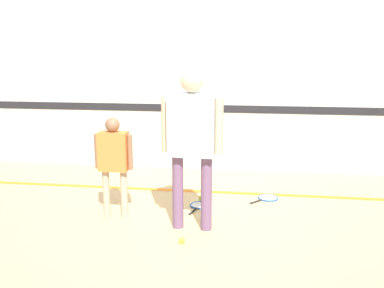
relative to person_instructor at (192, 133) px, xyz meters
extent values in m
plane|color=tan|center=(-0.08, 0.01, -1.09)|extent=(16.00, 16.00, 0.00)
cube|color=beige|center=(-0.08, 2.50, 0.51)|extent=(16.00, 0.06, 3.20)
cube|color=black|center=(-0.08, 2.47, -0.06)|extent=(16.00, 0.01, 0.12)
cube|color=orange|center=(-0.08, 1.28, -1.08)|extent=(14.40, 0.10, 0.01)
cylinder|color=#6B4C70|center=(-0.16, 0.01, -0.67)|extent=(0.12, 0.12, 0.84)
cylinder|color=#6B4C70|center=(0.16, -0.01, -0.67)|extent=(0.12, 0.12, 0.84)
cube|color=silver|center=(0.00, 0.00, 0.09)|extent=(0.50, 0.29, 0.67)
sphere|color=#DBAD89|center=(0.00, 0.00, 0.55)|extent=(0.25, 0.25, 0.25)
cylinder|color=#DBAD89|center=(-0.29, 0.01, 0.08)|extent=(0.09, 0.09, 0.60)
cylinder|color=#DBAD89|center=(0.29, -0.01, 0.08)|extent=(0.09, 0.09, 0.60)
cylinder|color=tan|center=(-1.06, 0.22, -0.80)|extent=(0.08, 0.08, 0.58)
cylinder|color=tan|center=(-0.84, 0.22, -0.80)|extent=(0.08, 0.08, 0.58)
cube|color=orange|center=(-0.95, 0.22, -0.28)|extent=(0.34, 0.19, 0.46)
sphere|color=brown|center=(-0.95, 0.22, 0.03)|extent=(0.17, 0.17, 0.17)
cylinder|color=brown|center=(-1.15, 0.22, -0.29)|extent=(0.06, 0.06, 0.41)
cylinder|color=brown|center=(-0.76, 0.22, -0.29)|extent=(0.06, 0.06, 0.41)
torus|color=blue|center=(0.00, 0.71, -1.08)|extent=(0.32, 0.32, 0.02)
cylinder|color=silver|center=(0.00, 0.71, -1.08)|extent=(0.22, 0.22, 0.01)
cylinder|color=black|center=(-0.05, 0.49, -1.08)|extent=(0.08, 0.21, 0.02)
sphere|color=black|center=(-0.08, 0.39, -1.08)|extent=(0.03, 0.03, 0.03)
torus|color=blue|center=(0.88, 1.12, -1.08)|extent=(0.40, 0.40, 0.02)
cylinder|color=silver|center=(0.88, 1.12, -1.08)|extent=(0.24, 0.24, 0.01)
cylinder|color=black|center=(0.72, 0.95, -1.08)|extent=(0.15, 0.16, 0.02)
sphere|color=black|center=(0.65, 0.87, -1.08)|extent=(0.03, 0.03, 0.03)
sphere|color=#CCE038|center=(-0.05, -0.39, -1.05)|extent=(0.07, 0.07, 0.07)
sphere|color=#CCE038|center=(-0.01, 0.92, -1.05)|extent=(0.07, 0.07, 0.07)
camera|label=1|loc=(0.62, -4.44, 0.86)|focal=40.00mm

